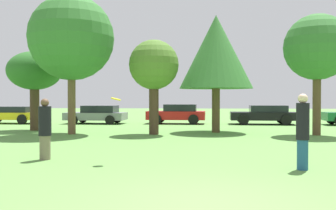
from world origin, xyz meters
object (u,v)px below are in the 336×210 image
at_px(tree_3, 216,52).
at_px(parked_car_black, 264,114).
at_px(person_catcher, 303,131).
at_px(parked_car_grey, 97,114).
at_px(tree_0, 34,72).
at_px(parked_car_yellow, 11,114).
at_px(frisbee, 116,99).
at_px(tree_4, 317,48).
at_px(tree_1, 71,38).
at_px(tree_2, 154,66).
at_px(person_thrower, 45,129).
at_px(parked_car_red, 177,114).

bearing_deg(tree_3, parked_car_black, 60.85).
bearing_deg(person_catcher, parked_car_black, -88.34).
distance_m(parked_car_grey, parked_car_black, 11.44).
xyz_separation_m(tree_0, parked_car_yellow, (-4.18, 5.50, -2.55)).
bearing_deg(parked_car_grey, parked_car_yellow, 4.81).
xyz_separation_m(frisbee, tree_4, (7.84, 8.34, 2.41)).
relative_size(tree_1, parked_car_grey, 1.61).
relative_size(tree_1, tree_2, 1.47).
distance_m(person_catcher, parked_car_yellow, 22.42).
height_order(tree_0, tree_1, tree_1).
height_order(person_catcher, tree_3, tree_3).
bearing_deg(tree_3, parked_car_grey, 141.62).
distance_m(person_thrower, tree_2, 8.48).
relative_size(tree_2, tree_4, 0.80).
distance_m(frisbee, tree_4, 11.69).
bearing_deg(tree_4, tree_3, 166.84).
bearing_deg(tree_1, frisbee, -63.82).
bearing_deg(tree_1, tree_4, 1.74).
relative_size(tree_3, tree_4, 1.05).
relative_size(tree_2, parked_car_red, 1.13).
distance_m(tree_3, parked_car_black, 8.07).
height_order(person_thrower, tree_0, tree_0).
distance_m(person_catcher, parked_car_grey, 18.89).
distance_m(tree_2, parked_car_yellow, 13.40).
bearing_deg(tree_1, tree_2, 2.90).
bearing_deg(person_thrower, tree_1, 111.76).
bearing_deg(tree_0, parked_car_yellow, 127.21).
xyz_separation_m(parked_car_grey, parked_car_red, (5.55, 0.31, 0.05)).
bearing_deg(person_catcher, tree_1, -36.46).
relative_size(tree_0, parked_car_grey, 1.02).
bearing_deg(parked_car_yellow, parked_car_red, -174.65).
xyz_separation_m(tree_0, parked_car_grey, (1.93, 5.72, -2.54)).
bearing_deg(tree_4, tree_2, -178.86).
relative_size(tree_0, tree_4, 0.75).
relative_size(parked_car_yellow, parked_car_black, 1.04).
bearing_deg(tree_0, frisbee, -56.20).
distance_m(frisbee, parked_car_black, 17.21).
bearing_deg(tree_0, tree_1, -35.80).
height_order(person_thrower, tree_3, tree_3).
distance_m(tree_0, tree_1, 3.69).
distance_m(tree_3, parked_car_red, 7.74).
bearing_deg(tree_2, tree_1, -177.10).
distance_m(person_catcher, tree_1, 12.79).
distance_m(tree_3, parked_car_yellow, 15.62).
relative_size(tree_3, parked_car_grey, 1.43).
distance_m(frisbee, parked_car_yellow, 18.91).
relative_size(tree_4, parked_car_red, 1.41).
height_order(tree_1, parked_car_yellow, tree_1).
height_order(person_catcher, parked_car_red, person_catcher).
height_order(tree_0, parked_car_red, tree_0).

